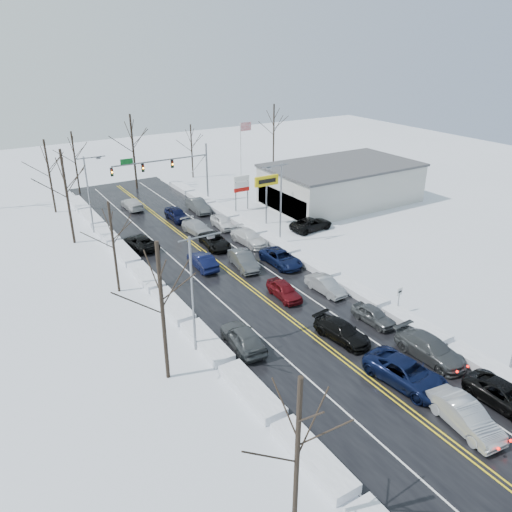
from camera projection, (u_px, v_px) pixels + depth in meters
ground at (264, 298)px, 44.16m from camera, size 160.00×160.00×0.00m
road_surface at (252, 289)px, 45.71m from camera, size 14.00×84.00×0.01m
snow_bank_left at (175, 311)px, 42.08m from camera, size 1.66×72.00×0.66m
snow_bank_right at (318, 270)px, 49.34m from camera, size 1.66×72.00×0.66m
traffic_signal_mast at (172, 167)px, 65.37m from camera, size 13.28×0.39×8.00m
tires_plus_sign at (267, 184)px, 59.60m from camera, size 3.20×0.34×6.00m
used_vehicles_sign at (242, 186)px, 64.95m from camera, size 2.20×0.22×4.65m
speed_limit_sign at (399, 295)px, 41.18m from camera, size 0.55×0.09×2.35m
flagpole at (242, 151)px, 72.35m from camera, size 1.87×1.20×10.00m
dealership_building at (341, 183)px, 68.55m from camera, size 20.40×12.40×5.30m
streetlight_ne at (279, 197)px, 53.75m from camera, size 3.20×0.25×9.00m
streetlight_sw at (195, 285)px, 34.92m from camera, size 3.20×0.25×9.00m
streetlight_nw at (90, 189)px, 56.72m from camera, size 3.20×0.25×9.00m
tree_left_a at (298, 430)px, 20.77m from camera, size 3.60×3.60×9.00m
tree_left_b at (160, 286)px, 31.15m from camera, size 4.00×4.00×10.00m
tree_left_c at (112, 230)px, 42.95m from camera, size 3.40×3.40×8.50m
tree_left_d at (64, 179)px, 52.95m from camera, size 4.20×4.20×10.50m
tree_left_e at (47, 162)px, 62.77m from camera, size 3.80×3.80×9.50m
tree_far_b at (74, 151)px, 70.65m from camera, size 3.60×3.60×9.00m
tree_far_c at (132, 137)px, 72.35m from camera, size 4.40×4.40×11.00m
tree_far_d at (191, 141)px, 79.01m from camera, size 3.40×3.40×8.50m
tree_far_e at (274, 123)px, 86.48m from camera, size 4.20×4.20×10.50m
queued_car_1 at (463, 427)px, 29.68m from camera, size 2.33×5.15×1.64m
queued_car_2 at (405, 383)px, 33.37m from camera, size 3.46×6.22×1.65m
queued_car_3 at (341, 339)px, 38.19m from camera, size 2.61×5.08×1.41m
queued_car_4 at (284, 297)px, 44.28m from camera, size 1.93×4.30×1.43m
queued_car_5 at (244, 267)px, 49.96m from camera, size 2.33×5.05×1.60m
queued_car_6 at (215, 247)px, 54.79m from camera, size 2.87×5.29×1.41m
queued_car_7 at (198, 234)px, 58.44m from camera, size 2.59×5.23×1.46m
queued_car_8 at (177, 220)px, 62.66m from camera, size 1.93×4.69×1.59m
queued_car_10 at (504, 405)px, 31.40m from camera, size 2.53×5.21×1.43m
queued_car_11 at (429, 358)px, 36.01m from camera, size 2.46×5.59×1.60m
queued_car_12 at (373, 322)px, 40.43m from camera, size 1.83×4.05×1.35m
queued_car_13 at (325, 292)px, 45.19m from camera, size 1.71×4.33×1.40m
queued_car_14 at (281, 265)px, 50.57m from camera, size 2.48×5.29×1.46m
queued_car_15 at (249, 244)px, 55.62m from camera, size 2.62×5.42×1.52m
queued_car_16 at (223, 228)px, 60.24m from camera, size 2.02×4.44×1.48m
queued_car_17 at (198, 212)px, 65.68m from camera, size 1.90×5.04×1.64m
oncoming_car_0 at (203, 268)px, 49.86m from camera, size 1.78×4.66×1.52m
oncoming_car_1 at (141, 248)px, 54.48m from camera, size 2.99×5.38×1.42m
oncoming_car_2 at (133, 209)px, 66.73m from camera, size 2.07×4.94×1.43m
oncoming_car_3 at (243, 347)px, 37.26m from camera, size 2.46×5.19×1.71m
parked_car_0 at (311, 230)px, 59.60m from camera, size 5.56×2.88×1.50m
parked_car_1 at (310, 215)px, 64.52m from camera, size 2.95×5.90×1.65m
parked_car_2 at (276, 207)px, 67.48m from camera, size 2.13×4.86×1.63m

